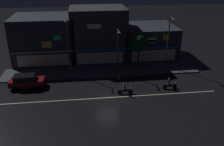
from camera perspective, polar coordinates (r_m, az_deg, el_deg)
ground_plane at (r=29.29m, az=-1.10°, el=-5.73°), size 140.00×140.00×0.00m
lane_divider_stripe at (r=29.29m, az=-1.10°, el=-5.72°), size 26.79×0.16×0.01m
sidewalk_far at (r=36.34m, az=-2.44°, el=0.48°), size 28.20×4.43×0.14m
storefront_left_block at (r=41.29m, az=-15.17°, el=7.71°), size 9.54×7.99×7.16m
storefront_center_block at (r=42.76m, az=8.22°, el=7.43°), size 8.74×8.29×5.14m
storefront_right_block at (r=40.24m, az=-3.23°, el=9.00°), size 8.71×6.82×8.39m
streetlamp_west at (r=34.82m, az=-10.19°, el=7.15°), size 0.44×1.64×7.79m
streetlamp_mid at (r=34.33m, az=1.35°, el=5.95°), size 0.44×1.64×6.33m
streetlamp_east at (r=36.88m, az=12.97°, el=7.75°), size 0.44×1.64×7.66m
pedestrian_on_sidewalk at (r=36.18m, az=-9.60°, el=1.57°), size 0.41×0.41×1.79m
street_tree at (r=36.39m, az=6.24°, el=7.05°), size 2.80×2.80×5.32m
parked_car_near_kerb at (r=33.23m, az=-19.19°, el=-1.72°), size 4.30×1.98×1.67m
motorcycle_lead at (r=31.89m, az=13.15°, el=-2.53°), size 1.90×0.60×1.52m
motorcycle_following at (r=29.90m, az=2.96°, el=-3.73°), size 1.90×0.60×1.52m
traffic_cone at (r=34.09m, az=1.74°, el=-0.77°), size 0.36×0.36×0.55m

